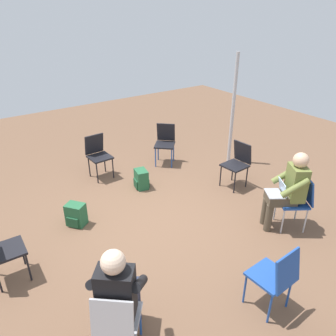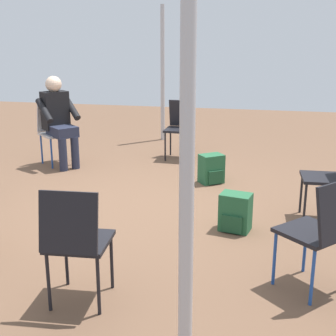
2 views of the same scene
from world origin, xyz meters
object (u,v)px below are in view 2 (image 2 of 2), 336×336
Objects in this scene: chair_north at (331,172)px; chair_east at (76,238)px; chair_west at (180,125)px; chair_southwest at (54,129)px; person_in_black at (58,117)px; chair_northeast at (321,228)px; backpack_near_laptop_user at (235,214)px; backpack_by_empty_chair at (211,170)px.

chair_east is at bearing 134.02° from chair_north.
chair_southwest is at bearing 23.42° from chair_west.
chair_west is 0.69× the size of person_in_black.
chair_northeast is at bearing 89.79° from person_in_black.
backpack_by_empty_chair is at bearing -163.96° from backpack_near_laptop_user.
chair_northeast is 4.23m from person_in_black.
backpack_by_empty_chair is at bearing 119.42° from chair_west.
chair_southwest is 3.85m from chair_north.
person_in_black is 3.16m from backpack_near_laptop_user.
person_in_black is at bearing -99.00° from backpack_by_empty_chair.
chair_west is 1.00× the size of chair_northeast.
backpack_by_empty_chair is at bearing 119.07° from chair_southwest.
person_in_black is (0.11, 0.13, 0.20)m from chair_southwest.
chair_east is at bearing -10.45° from backpack_by_empty_chair.
backpack_near_laptop_user is at bearing 95.86° from person_in_black.
chair_northeast is 1.44m from chair_north.
chair_north is 1.04m from backpack_near_laptop_user.
person_in_black is (0.80, -1.55, 0.20)m from chair_west.
person_in_black is at bearing 92.38° from chair_northeast.
chair_east is at bearing 150.82° from chair_northeast.
chair_southwest is 3.30m from backpack_near_laptop_user.
chair_west is (-0.69, 1.68, 0.00)m from chair_southwest.
backpack_near_laptop_user is 1.00× the size of backpack_by_empty_chair.
chair_northeast and chair_east have the same top height.
backpack_by_empty_chair is (-0.97, -1.28, -0.34)m from chair_north.
chair_northeast is at bearing 89.80° from chair_southwest.
backpack_near_laptop_user is (1.86, 2.70, -0.34)m from chair_southwest.
person_in_black is (-1.31, -3.45, 0.20)m from chair_north.
chair_east is (0.52, -1.59, 0.00)m from chair_northeast.
chair_southwest is at bearing 113.22° from chair_east.
chair_east is at bearing 66.73° from person_in_black.
chair_north is 0.69× the size of person_in_black.
chair_north reaches higher than backpack_near_laptop_user.
chair_east is 2.66m from chair_north.
chair_west reaches higher than backpack_by_empty_chair.
chair_east is at bearing 92.20° from chair_west.
chair_west is 4.05m from chair_east.
chair_northeast is 0.69× the size of person_in_black.
chair_northeast is at bearing 23.74° from backpack_by_empty_chair.
backpack_by_empty_chair is (-2.40, -1.05, -0.34)m from chair_northeast.
person_in_black is at bearing 28.28° from chair_west.
chair_northeast is at bearing 13.72° from chair_east.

